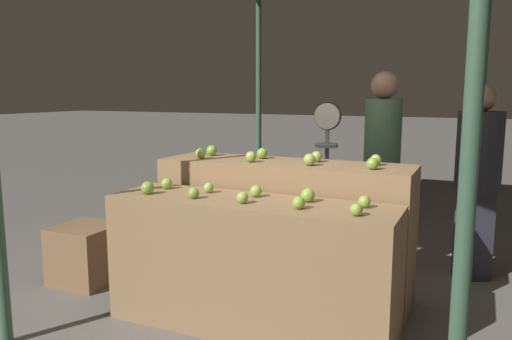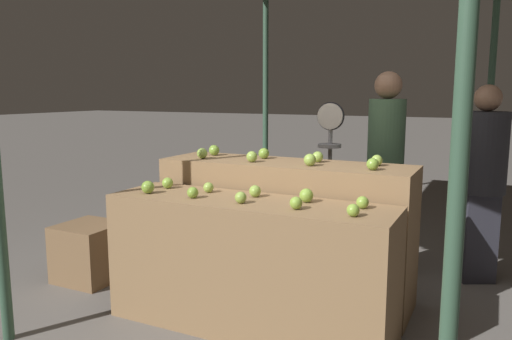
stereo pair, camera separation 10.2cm
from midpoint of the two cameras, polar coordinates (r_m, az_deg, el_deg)
The scene contains 25 objects.
ground_plane at distance 3.51m, azimuth -1.54°, elevation -17.49°, with size 60.00×60.00×0.00m, color #66605B.
display_counter_front at distance 3.34m, azimuth -1.58°, elevation -10.80°, with size 1.91×0.55×0.87m, color olive.
display_counter_back at distance 3.84m, azimuth 2.39°, elevation -6.82°, with size 1.91×0.55×1.04m, color olive.
apple_front_0 at distance 3.50m, azimuth -13.11°, elevation -1.99°, with size 0.09×0.09×0.09m, color #7AA338.
apple_front_1 at distance 3.30m, azimuth -8.02°, elevation -2.61°, with size 0.08×0.08×0.08m, color #7AA338.
apple_front_2 at distance 3.13m, azimuth -2.49°, elevation -3.17°, with size 0.07×0.07×0.07m, color #8EB247.
apple_front_3 at distance 2.98m, azimuth 3.92°, elevation -3.75°, with size 0.08×0.08×0.08m, color #84AD3D.
apple_front_4 at distance 2.86m, azimuth 10.40°, elevation -4.47°, with size 0.07×0.07×0.07m, color #84AD3D.
apple_front_5 at distance 3.66m, azimuth -10.95°, elevation -1.52°, with size 0.08×0.08×0.08m, color #84AD3D.
apple_front_6 at distance 3.47m, azimuth -6.28°, elevation -2.02°, with size 0.07×0.07×0.07m, color #8EB247.
apple_front_7 at distance 3.32m, azimuth -0.89°, elevation -2.43°, with size 0.08×0.08×0.08m, color #8EB247.
apple_front_8 at distance 3.18m, azimuth 5.03°, elevation -2.88°, with size 0.09×0.09×0.09m, color #84AD3D.
apple_front_9 at distance 3.07m, azimuth 11.36°, elevation -3.57°, with size 0.08×0.08×0.08m, color #84AD3D.
apple_back_0 at distance 3.93m, azimuth -7.11°, elevation 1.88°, with size 0.08×0.08×0.08m, color #8EB247.
apple_back_1 at distance 3.71m, azimuth -1.37°, elevation 1.53°, with size 0.08×0.08×0.08m, color #8EB247.
apple_back_2 at distance 3.55m, azimuth 5.32°, elevation 1.19°, with size 0.09×0.09×0.09m, color #8EB247.
apple_back_3 at distance 3.43m, azimuth 12.35°, elevation 0.71°, with size 0.08×0.08×0.08m, color #7AA338.
apple_back_4 at distance 4.12m, azimuth -5.79°, elevation 2.25°, with size 0.09×0.09×0.09m, color #7AA338.
apple_back_5 at distance 3.91m, azimuth -0.04°, elevation 1.92°, with size 0.08×0.08×0.08m, color #7AA338.
apple_back_6 at distance 3.74m, azimuth 6.16°, elevation 1.53°, with size 0.08×0.08×0.08m, color #8EB247.
apple_back_7 at distance 3.63m, azimuth 12.75°, elevation 1.13°, with size 0.08×0.08×0.08m, color #8EB247.
produce_scale at distance 4.34m, azimuth 7.41°, elevation 2.10°, with size 0.24×0.20×1.48m.
person_vendor_at_scale at distance 4.37m, azimuth 13.55°, elevation 1.55°, with size 0.35×0.35×1.73m.
person_customer_left at distance 4.44m, azimuth 23.44°, elevation 0.02°, with size 0.49×0.49×1.62m.
wooden_crate_side at distance 4.43m, azimuth -19.46°, elevation -8.99°, with size 0.48×0.48×0.48m, color brown.
Camera 1 is at (1.34, -2.84, 1.56)m, focal length 35.00 mm.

